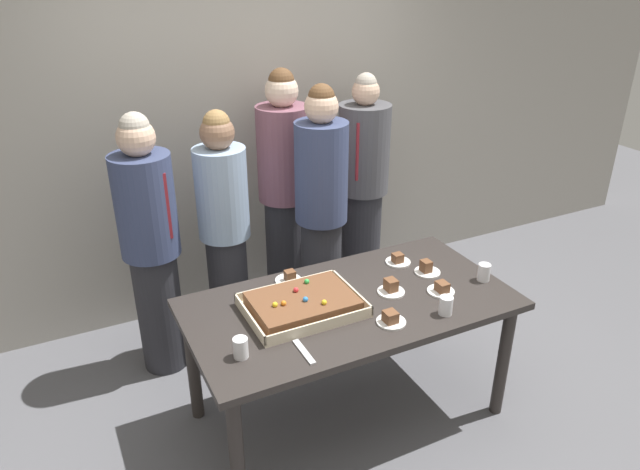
# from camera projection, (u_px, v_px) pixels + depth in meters

# --- Properties ---
(ground_plane) EXTENTS (12.00, 12.00, 0.00)m
(ground_plane) POSITION_uv_depth(u_px,v_px,m) (347.00, 412.00, 3.48)
(ground_plane) COLOR #5B5B60
(interior_back_panel) EXTENTS (8.00, 0.12, 3.00)m
(interior_back_panel) POSITION_uv_depth(u_px,v_px,m) (241.00, 103.00, 4.12)
(interior_back_panel) COLOR #9E998E
(interior_back_panel) RESTS_ON ground_plane
(party_table) EXTENTS (1.74, 0.91, 0.77)m
(party_table) POSITION_uv_depth(u_px,v_px,m) (350.00, 315.00, 3.18)
(party_table) COLOR #2D2826
(party_table) RESTS_ON ground_plane
(sheet_cake) EXTENTS (0.59, 0.44, 0.10)m
(sheet_cake) POSITION_uv_depth(u_px,v_px,m) (303.00, 304.00, 3.04)
(sheet_cake) COLOR beige
(sheet_cake) RESTS_ON party_table
(plated_slice_near_left) EXTENTS (0.15, 0.15, 0.07)m
(plated_slice_near_left) POSITION_uv_depth(u_px,v_px,m) (289.00, 278.00, 3.32)
(plated_slice_near_left) COLOR white
(plated_slice_near_left) RESTS_ON party_table
(plated_slice_near_right) EXTENTS (0.15, 0.15, 0.06)m
(plated_slice_near_right) POSITION_uv_depth(u_px,v_px,m) (441.00, 289.00, 3.21)
(plated_slice_near_right) COLOR white
(plated_slice_near_right) RESTS_ON party_table
(plated_slice_far_left) EXTENTS (0.15, 0.15, 0.08)m
(plated_slice_far_left) POSITION_uv_depth(u_px,v_px,m) (427.00, 269.00, 3.41)
(plated_slice_far_left) COLOR white
(plated_slice_far_left) RESTS_ON party_table
(plated_slice_far_right) EXTENTS (0.15, 0.15, 0.08)m
(plated_slice_far_right) POSITION_uv_depth(u_px,v_px,m) (391.00, 288.00, 3.21)
(plated_slice_far_right) COLOR white
(plated_slice_far_right) RESTS_ON party_table
(plated_slice_center_front) EXTENTS (0.15, 0.15, 0.07)m
(plated_slice_center_front) POSITION_uv_depth(u_px,v_px,m) (391.00, 319.00, 2.95)
(plated_slice_center_front) COLOR white
(plated_slice_center_front) RESTS_ON party_table
(plated_slice_center_back) EXTENTS (0.15, 0.15, 0.06)m
(plated_slice_center_back) POSITION_uv_depth(u_px,v_px,m) (398.00, 260.00, 3.52)
(plated_slice_center_back) COLOR white
(plated_slice_center_back) RESTS_ON party_table
(drink_cup_nearest) EXTENTS (0.07, 0.07, 0.10)m
(drink_cup_nearest) POSITION_uv_depth(u_px,v_px,m) (446.00, 306.00, 3.01)
(drink_cup_nearest) COLOR white
(drink_cup_nearest) RESTS_ON party_table
(drink_cup_middle) EXTENTS (0.07, 0.07, 0.10)m
(drink_cup_middle) POSITION_uv_depth(u_px,v_px,m) (484.00, 272.00, 3.32)
(drink_cup_middle) COLOR white
(drink_cup_middle) RESTS_ON party_table
(drink_cup_far_end) EXTENTS (0.07, 0.07, 0.10)m
(drink_cup_far_end) POSITION_uv_depth(u_px,v_px,m) (241.00, 348.00, 2.69)
(drink_cup_far_end) COLOR white
(drink_cup_far_end) RESTS_ON party_table
(cake_server_utensil) EXTENTS (0.03, 0.20, 0.01)m
(cake_server_utensil) POSITION_uv_depth(u_px,v_px,m) (304.00, 352.00, 2.74)
(cake_server_utensil) COLOR silver
(cake_server_utensil) RESTS_ON party_table
(person_serving_front) EXTENTS (0.32, 0.32, 1.63)m
(person_serving_front) POSITION_uv_depth(u_px,v_px,m) (225.00, 231.00, 3.73)
(person_serving_front) COLOR #28282D
(person_serving_front) RESTS_ON ground_plane
(person_green_shirt_behind) EXTENTS (0.37, 0.37, 1.72)m
(person_green_shirt_behind) POSITION_uv_depth(u_px,v_px,m) (362.00, 188.00, 4.34)
(person_green_shirt_behind) COLOR #28282D
(person_green_shirt_behind) RESTS_ON ground_plane
(person_striped_tie_right) EXTENTS (0.36, 0.36, 1.79)m
(person_striped_tie_right) POSITION_uv_depth(u_px,v_px,m) (285.00, 194.00, 4.09)
(person_striped_tie_right) COLOR #28282D
(person_striped_tie_right) RESTS_ON ground_plane
(person_far_right_suit) EXTENTS (0.35, 0.35, 1.67)m
(person_far_right_suit) POSITION_uv_depth(u_px,v_px,m) (151.00, 245.00, 3.52)
(person_far_right_suit) COLOR #28282D
(person_far_right_suit) RESTS_ON ground_plane
(person_back_corner) EXTENTS (0.33, 0.33, 1.77)m
(person_back_corner) POSITION_uv_depth(u_px,v_px,m) (321.00, 217.00, 3.77)
(person_back_corner) COLOR #28282D
(person_back_corner) RESTS_ON ground_plane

